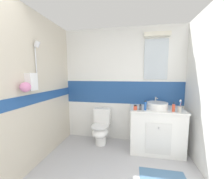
% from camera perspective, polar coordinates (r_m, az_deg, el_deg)
% --- Properties ---
extents(wall_back_tiled, '(3.20, 0.20, 2.50)m').
position_cam_1_polar(wall_back_tiled, '(2.87, 4.90, 1.96)').
color(wall_back_tiled, white).
rests_on(wall_back_tiled, ground_plane).
extents(wall_left_shower_alcove, '(0.26, 3.48, 2.50)m').
position_cam_1_polar(wall_left_shower_alcove, '(2.28, -35.04, -0.65)').
color(wall_left_shower_alcove, beige).
rests_on(wall_left_shower_alcove, ground_plane).
extents(vanity_cabinet, '(0.99, 0.61, 0.85)m').
position_cam_1_polar(vanity_cabinet, '(2.76, 19.04, -16.49)').
color(vanity_cabinet, white).
rests_on(vanity_cabinet, ground_plane).
extents(sink_basin, '(0.38, 0.43, 0.19)m').
position_cam_1_polar(sink_basin, '(2.60, 19.78, -6.67)').
color(sink_basin, white).
rests_on(sink_basin, vanity_cabinet).
extents(toilet, '(0.37, 0.50, 0.76)m').
position_cam_1_polar(toilet, '(2.88, -4.97, -16.71)').
color(toilet, white).
rests_on(toilet, ground_plane).
extents(toothbrush_cup, '(0.06, 0.06, 0.22)m').
position_cam_1_polar(toothbrush_cup, '(2.49, 28.25, -7.59)').
color(toothbrush_cup, '#B2ADA3').
rests_on(toothbrush_cup, vanity_cabinet).
extents(soap_dispenser, '(0.05, 0.05, 0.17)m').
position_cam_1_polar(soap_dispenser, '(2.50, 26.01, -7.42)').
color(soap_dispenser, '#D84C33').
rests_on(soap_dispenser, vanity_cabinet).
extents(hair_gel_jar, '(0.07, 0.07, 0.09)m').
position_cam_1_polar(hair_gel_jar, '(2.40, 10.49, -8.01)').
color(hair_gel_jar, '#D84C33').
rests_on(hair_gel_jar, vanity_cabinet).
extents(perfume_flask_small, '(0.04, 0.03, 0.11)m').
position_cam_1_polar(perfume_flask_small, '(2.40, 12.65, -7.83)').
color(perfume_flask_small, '#4C4C51').
rests_on(perfume_flask_small, vanity_cabinet).
extents(deodorant_spray_can, '(0.04, 0.04, 0.18)m').
position_cam_1_polar(deodorant_spray_can, '(2.40, 14.78, -7.06)').
color(deodorant_spray_can, '#2659B2').
rests_on(deodorant_spray_can, vanity_cabinet).
extents(bath_mat, '(0.66, 0.35, 0.01)m').
position_cam_1_polar(bath_mat, '(2.35, 21.98, -33.15)').
color(bath_mat, '#4C7299').
rests_on(bath_mat, ground_plane).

